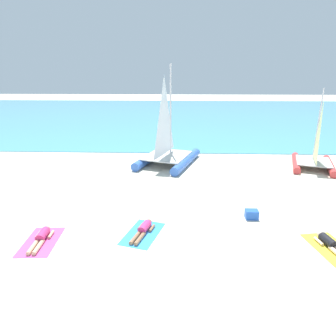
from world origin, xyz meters
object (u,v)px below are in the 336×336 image
(sailboat_blue, at_px, (167,150))
(towel_middle, at_px, (143,234))
(sunbather_middle, at_px, (143,230))
(sailboat_red, at_px, (314,157))
(cooler_box, at_px, (252,214))
(sunbather_left, at_px, (41,237))
(towel_left, at_px, (41,242))
(towel_right, at_px, (331,248))
(sunbather_right, at_px, (330,244))

(sailboat_blue, distance_m, towel_middle, 8.62)
(sailboat_blue, height_order, sunbather_middle, sailboat_blue)
(sailboat_red, relative_size, cooler_box, 9.35)
(sailboat_blue, bearing_deg, sailboat_red, 14.88)
(sunbather_left, distance_m, sunbather_middle, 3.51)
(sailboat_red, distance_m, towel_middle, 12.38)
(sunbather_middle, relative_size, cooler_box, 3.10)
(sunbather_left, xyz_separation_m, sunbather_middle, (3.45, 0.66, 0.00))
(sailboat_blue, height_order, cooler_box, sailboat_blue)
(sailboat_red, bearing_deg, towel_left, -127.36)
(sailboat_blue, relative_size, towel_right, 3.18)
(towel_middle, bearing_deg, sailboat_red, 40.69)
(towel_left, xyz_separation_m, towel_middle, (3.43, 0.66, 0.00))
(sailboat_red, bearing_deg, towel_right, -90.77)
(sunbather_left, distance_m, cooler_box, 7.85)
(towel_left, bearing_deg, sunbather_right, 0.28)
(towel_right, bearing_deg, sailboat_blue, 122.17)
(towel_left, bearing_deg, towel_right, -0.11)
(sunbather_right, bearing_deg, sailboat_blue, 112.21)
(sunbather_middle, bearing_deg, towel_right, 9.04)
(towel_middle, height_order, cooler_box, cooler_box)
(sunbather_middle, distance_m, towel_right, 6.37)
(sailboat_blue, xyz_separation_m, sunbather_middle, (-0.51, -8.49, -0.77))
(towel_middle, xyz_separation_m, towel_right, (6.34, -0.68, 0.00))
(sailboat_blue, height_order, sunbather_left, sailboat_blue)
(sailboat_blue, distance_m, sunbather_right, 10.88)
(towel_right, bearing_deg, towel_middle, 173.87)
(sunbather_right, bearing_deg, cooler_box, 127.65)
(sunbather_left, height_order, sunbather_middle, same)
(towel_middle, relative_size, towel_right, 1.00)
(cooler_box, bearing_deg, sailboat_blue, 116.82)
(sunbather_left, xyz_separation_m, towel_right, (9.77, -0.09, -0.13))
(sailboat_blue, distance_m, cooler_box, 8.12)
(towel_middle, distance_m, sunbather_middle, 0.14)
(towel_right, height_order, sunbather_right, sunbather_right)
(sailboat_red, height_order, towel_middle, sailboat_red)
(sunbather_middle, bearing_deg, towel_middle, -90.00)
(towel_left, distance_m, towel_right, 9.77)
(cooler_box, bearing_deg, sailboat_red, 52.32)
(sailboat_red, xyz_separation_m, sailboat_blue, (-8.84, 0.50, 0.20))
(sailboat_red, bearing_deg, sunbather_left, -127.57)
(towel_right, bearing_deg, sunbather_right, 100.10)
(sunbather_right, bearing_deg, sailboat_red, 60.56)
(sunbather_middle, bearing_deg, towel_left, -152.32)
(sunbather_left, xyz_separation_m, cooler_box, (7.61, 1.93, 0.05))
(sailboat_red, distance_m, sunbather_right, 9.21)
(towel_middle, bearing_deg, sunbather_right, -5.55)
(sailboat_red, height_order, sunbather_right, sailboat_red)
(sailboat_blue, xyz_separation_m, towel_middle, (-0.53, -8.56, -0.89))
(sailboat_red, distance_m, towel_right, 9.28)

